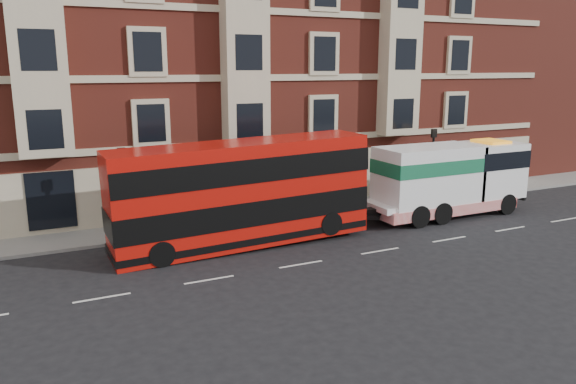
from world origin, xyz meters
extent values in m
plane|color=black|center=(0.00, 0.00, 0.00)|extent=(120.00, 120.00, 0.00)
cube|color=slate|center=(0.00, 7.50, 0.07)|extent=(90.00, 3.00, 0.15)
cube|color=maroon|center=(0.50, 15.00, 9.00)|extent=(45.00, 12.00, 18.00)
cube|color=maroon|center=(32.00, 14.00, 9.00)|extent=(18.00, 10.00, 18.00)
cylinder|color=black|center=(-6.00, 6.20, 2.15)|extent=(0.14, 0.14, 4.00)
cube|color=black|center=(-6.00, 6.20, 4.25)|extent=(0.35, 0.15, 0.50)
cylinder|color=black|center=(12.00, 6.20, 2.15)|extent=(0.14, 0.14, 4.00)
cube|color=black|center=(12.00, 6.20, 4.25)|extent=(0.35, 0.15, 0.50)
cube|color=red|center=(-1.27, 3.49, 2.48)|extent=(11.82, 2.64, 4.65)
cube|color=black|center=(-1.27, 3.49, 1.79)|extent=(11.86, 2.70, 1.11)
cube|color=black|center=(-1.27, 3.49, 3.70)|extent=(11.86, 2.70, 1.06)
cylinder|color=black|center=(-5.28, 2.29, 0.55)|extent=(1.10, 0.34, 1.10)
cylinder|color=black|center=(-5.28, 4.68, 0.55)|extent=(1.10, 0.34, 1.10)
cylinder|color=black|center=(2.75, 2.29, 0.87)|extent=(1.10, 0.34, 1.10)
cylinder|color=black|center=(2.75, 4.68, 0.87)|extent=(1.10, 0.34, 1.10)
cube|color=white|center=(10.73, 3.49, 1.00)|extent=(9.50, 2.43, 0.32)
cube|color=white|center=(13.80, 3.49, 2.38)|extent=(3.38, 2.64, 3.06)
cube|color=white|center=(9.47, 3.49, 2.43)|extent=(5.70, 2.64, 3.06)
cube|color=#166641|center=(9.47, 3.49, 2.96)|extent=(5.75, 2.68, 0.74)
cube|color=red|center=(10.52, 3.49, 0.63)|extent=(8.45, 2.70, 0.58)
cylinder|color=black|center=(14.11, 2.29, 0.58)|extent=(1.16, 0.37, 1.16)
cylinder|color=black|center=(14.11, 4.68, 0.58)|extent=(1.16, 0.37, 1.16)
cylinder|color=black|center=(9.47, 2.29, 0.58)|extent=(1.16, 0.42, 1.16)
cylinder|color=black|center=(9.47, 4.68, 0.58)|extent=(1.16, 0.42, 1.16)
cylinder|color=black|center=(7.99, 2.29, 0.58)|extent=(1.16, 0.42, 1.16)
cylinder|color=black|center=(7.99, 4.68, 0.58)|extent=(1.16, 0.42, 1.16)
camera|label=1|loc=(-10.20, -19.77, 8.08)|focal=35.00mm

